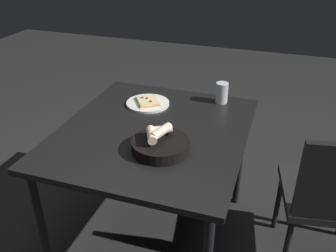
{
  "coord_description": "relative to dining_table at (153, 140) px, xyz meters",
  "views": [
    {
      "loc": [
        -1.49,
        -0.58,
        1.64
      ],
      "look_at": [
        -0.06,
        -0.1,
        0.81
      ],
      "focal_mm": 38.6,
      "sensor_mm": 36.0,
      "label": 1
    }
  ],
  "objects": [
    {
      "name": "pizza_plate",
      "position": [
        0.26,
        0.13,
        0.08
      ],
      "size": [
        0.25,
        0.25,
        0.04
      ],
      "color": "white",
      "rests_on": "dining_table"
    },
    {
      "name": "bread_basket",
      "position": [
        -0.17,
        -0.1,
        0.1
      ],
      "size": [
        0.27,
        0.27,
        0.12
      ],
      "color": "black",
      "rests_on": "dining_table"
    },
    {
      "name": "chair_near",
      "position": [
        0.07,
        -0.9,
        -0.18
      ],
      "size": [
        0.51,
        0.51,
        0.86
      ],
      "color": "black",
      "rests_on": "ground"
    },
    {
      "name": "ground",
      "position": [
        0.0,
        0.0,
        -0.68
      ],
      "size": [
        8.0,
        8.0,
        0.0
      ],
      "primitive_type": "plane",
      "color": "#242424"
    },
    {
      "name": "beer_glass",
      "position": [
        0.43,
        -0.26,
        0.12
      ],
      "size": [
        0.07,
        0.07,
        0.12
      ],
      "color": "silver",
      "rests_on": "dining_table"
    },
    {
      "name": "dining_table",
      "position": [
        0.0,
        0.0,
        0.0
      ],
      "size": [
        1.05,
        0.93,
        0.74
      ],
      "color": "black",
      "rests_on": "ground"
    }
  ]
}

